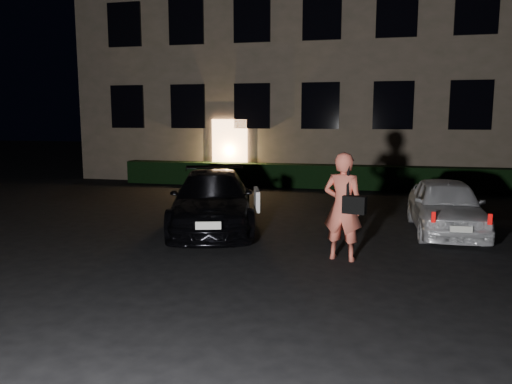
# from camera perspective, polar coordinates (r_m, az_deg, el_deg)

# --- Properties ---
(ground) EXTENTS (80.00, 80.00, 0.00)m
(ground) POSITION_cam_1_polar(r_m,az_deg,el_deg) (8.45, -0.77, -9.26)
(ground) COLOR black
(ground) RESTS_ON ground
(building) EXTENTS (20.00, 8.11, 12.00)m
(building) POSITION_cam_1_polar(r_m,az_deg,el_deg) (23.13, 8.58, 16.95)
(building) COLOR #695D4B
(building) RESTS_ON ground
(hedge) EXTENTS (15.00, 0.70, 0.85)m
(hedge) POSITION_cam_1_polar(r_m,az_deg,el_deg) (18.54, 7.07, 1.80)
(hedge) COLOR black
(hedge) RESTS_ON ground
(sedan) EXTENTS (3.05, 4.88, 1.32)m
(sedan) POSITION_cam_1_polar(r_m,az_deg,el_deg) (11.69, -5.00, -0.96)
(sedan) COLOR black
(sedan) RESTS_ON ground
(hatch) EXTENTS (1.56, 3.64, 1.23)m
(hatch) POSITION_cam_1_polar(r_m,az_deg,el_deg) (12.01, 20.88, -1.47)
(hatch) COLOR silver
(hatch) RESTS_ON ground
(man) EXTENTS (0.83, 0.62, 1.97)m
(man) POSITION_cam_1_polar(r_m,az_deg,el_deg) (9.14, 9.94, -1.63)
(man) COLOR #DC634E
(man) RESTS_ON ground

